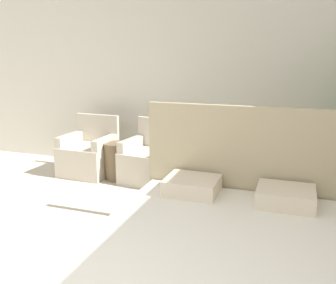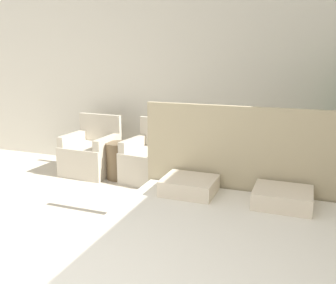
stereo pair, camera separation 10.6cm
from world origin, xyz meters
name	(u,v)px [view 2 (the right image)]	position (x,y,z in m)	size (l,w,h in m)	color
wall_back	(199,71)	(0.00, 4.17, 1.45)	(10.00, 0.06, 2.90)	silver
bed	(214,261)	(0.93, 1.41, 0.27)	(1.80, 2.09, 1.24)	#8C7A5B
armchair_near_window_left	(91,155)	(-1.40, 3.54, 0.26)	(0.71, 0.66, 0.82)	beige
armchair_near_window_right	(153,162)	(-0.44, 3.54, 0.26)	(0.76, 0.72, 0.82)	beige
side_table	(118,161)	(-0.92, 3.47, 0.25)	(0.33, 0.33, 0.51)	brown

